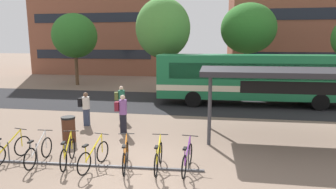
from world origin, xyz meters
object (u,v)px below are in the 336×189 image
at_px(parked_bicycle_yellow_1, 10,150).
at_px(parked_bicycle_orange_5, 126,157).
at_px(street_tree_0, 163,29).
at_px(street_tree_2, 75,36).
at_px(transit_shelter, 288,74).
at_px(commuter_black_pack_0, 85,107).
at_px(commuter_maroon_pack_1, 122,111).
at_px(parked_bicycle_yellow_4, 94,156).
at_px(parked_bicycle_yellow_6, 158,158).
at_px(parked_bicycle_yellow_3, 68,153).
at_px(city_bus, 254,77).
at_px(street_tree_1, 248,29).
at_px(parked_bicycle_purple_7, 187,159).
at_px(trash_bin, 69,129).
at_px(parked_bicycle_white_2, 39,152).
at_px(commuter_olive_pack_2, 121,100).

distance_m(parked_bicycle_yellow_1, parked_bicycle_orange_5, 3.98).
bearing_deg(street_tree_0, street_tree_2, 160.33).
distance_m(transit_shelter, commuter_black_pack_0, 9.10).
relative_size(transit_shelter, commuter_maroon_pack_1, 4.05).
height_order(parked_bicycle_yellow_4, parked_bicycle_yellow_6, same).
relative_size(parked_bicycle_orange_5, commuter_maroon_pack_1, 1.00).
relative_size(parked_bicycle_yellow_1, parked_bicycle_yellow_3, 1.01).
distance_m(city_bus, street_tree_1, 7.78).
xyz_separation_m(parked_bicycle_purple_7, transit_shelter, (3.62, 3.61, 2.31)).
bearing_deg(trash_bin, parked_bicycle_white_2, -87.94).
xyz_separation_m(commuter_maroon_pack_1, street_tree_0, (-0.10, 10.57, 4.06)).
xyz_separation_m(city_bus, commuter_maroon_pack_1, (-6.40, -7.03, -0.80)).
bearing_deg(parked_bicycle_white_2, commuter_maroon_pack_1, -29.16).
distance_m(parked_bicycle_orange_5, commuter_black_pack_0, 5.51).
height_order(parked_bicycle_yellow_1, parked_bicycle_yellow_6, same).
height_order(parked_bicycle_yellow_4, commuter_black_pack_0, commuter_black_pack_0).
bearing_deg(parked_bicycle_yellow_1, city_bus, -29.44).
height_order(parked_bicycle_yellow_6, street_tree_1, street_tree_1).
bearing_deg(city_bus, parked_bicycle_yellow_4, -121.72).
bearing_deg(street_tree_1, commuter_maroon_pack_1, -115.41).
distance_m(commuter_olive_pack_2, street_tree_2, 14.75).
height_order(parked_bicycle_orange_5, parked_bicycle_yellow_6, same).
distance_m(parked_bicycle_yellow_6, street_tree_1, 18.62).
relative_size(commuter_black_pack_0, commuter_olive_pack_2, 0.92).
xyz_separation_m(commuter_maroon_pack_1, street_tree_1, (6.67, 14.04, 4.18)).
bearing_deg(street_tree_1, parked_bicycle_orange_5, -107.14).
xyz_separation_m(commuter_black_pack_0, street_tree_1, (8.77, 13.22, 4.22)).
distance_m(commuter_maroon_pack_1, street_tree_2, 16.88).
height_order(parked_bicycle_yellow_1, street_tree_2, street_tree_2).
distance_m(parked_bicycle_white_2, parked_bicycle_yellow_6, 3.96).
xyz_separation_m(transit_shelter, street_tree_0, (-6.90, 10.35, 2.34)).
height_order(parked_bicycle_yellow_3, transit_shelter, transit_shelter).
distance_m(parked_bicycle_yellow_4, parked_bicycle_orange_5, 1.00).
height_order(parked_bicycle_yellow_6, trash_bin, trash_bin).
bearing_deg(parked_bicycle_white_2, transit_shelter, -69.98).
distance_m(trash_bin, street_tree_0, 12.97).
relative_size(transit_shelter, commuter_olive_pack_2, 3.90).
distance_m(city_bus, transit_shelter, 6.89).
xyz_separation_m(parked_bicycle_yellow_1, commuter_maroon_pack_1, (2.73, 3.59, 0.59)).
relative_size(transit_shelter, street_tree_0, 0.94).
xyz_separation_m(parked_bicycle_purple_7, commuter_olive_pack_2, (-3.95, 5.51, 0.63)).
xyz_separation_m(city_bus, street_tree_1, (0.26, 7.00, 3.38)).
distance_m(parked_bicycle_purple_7, trash_bin, 5.30).
distance_m(parked_bicycle_orange_5, commuter_olive_pack_2, 6.02).
bearing_deg(parked_bicycle_yellow_6, street_tree_1, -17.50).
bearing_deg(parked_bicycle_yellow_1, parked_bicycle_yellow_4, -80.02).
xyz_separation_m(transit_shelter, street_tree_2, (-15.86, 13.56, 1.91)).
height_order(parked_bicycle_orange_5, commuter_maroon_pack_1, commuter_maroon_pack_1).
height_order(parked_bicycle_orange_5, transit_shelter, transit_shelter).
height_order(parked_bicycle_white_2, street_tree_1, street_tree_1).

